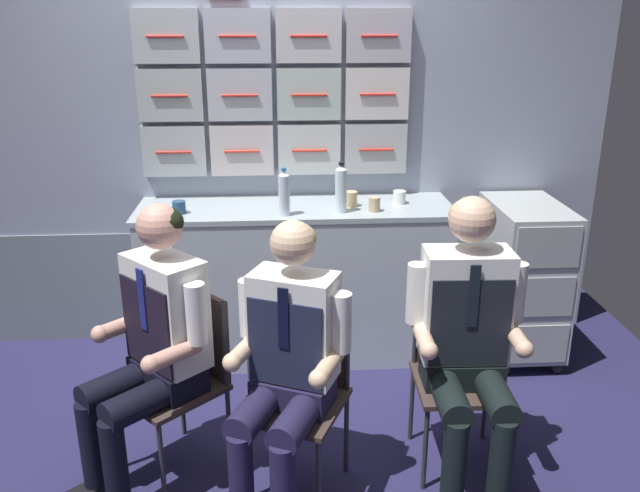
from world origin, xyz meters
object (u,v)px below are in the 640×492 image
(service_trolley, at_px, (522,276))
(coffee_cup_spare, at_px, (179,207))
(crew_member_center, at_px, (287,359))
(folding_chair_near_trolley, at_px, (457,355))
(folding_chair_left, at_px, (186,362))
(water_bottle_blue_cap, at_px, (341,189))
(crew_member_left, at_px, (152,337))
(folding_chair_center, at_px, (302,375))
(crew_member_near_trolley, at_px, (468,332))

(service_trolley, distance_m, coffee_cup_spare, 2.05)
(service_trolley, distance_m, crew_member_center, 1.88)
(crew_member_center, bearing_deg, folding_chair_near_trolley, 19.62)
(folding_chair_left, bearing_deg, folding_chair_near_trolley, -0.66)
(folding_chair_near_trolley, distance_m, water_bottle_blue_cap, 1.15)
(crew_member_left, height_order, crew_member_center, crew_member_left)
(service_trolley, bearing_deg, crew_member_left, -152.64)
(folding_chair_near_trolley, bearing_deg, crew_member_center, -160.38)
(crew_member_left, bearing_deg, folding_chair_left, 43.32)
(service_trolley, relative_size, crew_member_left, 0.75)
(folding_chair_near_trolley, bearing_deg, crew_member_left, -175.98)
(folding_chair_center, distance_m, crew_member_near_trolley, 0.74)
(service_trolley, xyz_separation_m, folding_chair_left, (-1.87, -0.92, 0.00))
(service_trolley, relative_size, folding_chair_left, 1.14)
(service_trolley, xyz_separation_m, water_bottle_blue_cap, (-1.10, -0.04, 0.56))
(crew_member_near_trolley, relative_size, coffee_cup_spare, 17.49)
(coffee_cup_spare, bearing_deg, crew_member_left, -89.74)
(crew_member_near_trolley, bearing_deg, coffee_cup_spare, 141.16)
(crew_member_near_trolley, distance_m, coffee_cup_spare, 1.75)
(folding_chair_left, relative_size, coffee_cup_spare, 11.34)
(coffee_cup_spare, bearing_deg, crew_member_center, -64.70)
(crew_member_left, distance_m, crew_member_center, 0.59)
(folding_chair_center, height_order, crew_member_center, crew_member_center)
(folding_chair_near_trolley, bearing_deg, service_trolley, 55.48)
(crew_member_center, xyz_separation_m, water_bottle_blue_cap, (0.33, 1.17, 0.40))
(folding_chair_left, distance_m, folding_chair_near_trolley, 1.23)
(crew_member_center, relative_size, crew_member_near_trolley, 0.96)
(crew_member_center, bearing_deg, crew_member_left, 161.97)
(folding_chair_left, xyz_separation_m, folding_chair_center, (0.51, -0.15, 0.00))
(service_trolley, xyz_separation_m, crew_member_center, (-1.42, -1.21, 0.17))
(service_trolley, bearing_deg, folding_chair_center, -141.88)
(crew_member_near_trolley, bearing_deg, crew_member_center, -171.10)
(folding_chair_near_trolley, height_order, crew_member_near_trolley, crew_member_near_trolley)
(folding_chair_left, bearing_deg, crew_member_near_trolley, -7.95)
(service_trolley, relative_size, crew_member_near_trolley, 0.74)
(crew_member_left, xyz_separation_m, crew_member_near_trolley, (1.34, -0.06, 0.01))
(water_bottle_blue_cap, height_order, coffee_cup_spare, water_bottle_blue_cap)
(crew_member_left, bearing_deg, crew_member_center, -18.03)
(crew_member_left, distance_m, water_bottle_blue_cap, 1.38)
(folding_chair_left, relative_size, water_bottle_blue_cap, 2.92)
(crew_member_near_trolley, xyz_separation_m, water_bottle_blue_cap, (-0.45, 1.05, 0.36))
(crew_member_left, xyz_separation_m, folding_chair_center, (0.63, -0.04, -0.18))
(crew_member_center, bearing_deg, folding_chair_center, 66.08)
(water_bottle_blue_cap, bearing_deg, folding_chair_center, -104.36)
(crew_member_near_trolley, bearing_deg, folding_chair_center, 177.94)
(folding_chair_left, height_order, crew_member_near_trolley, crew_member_near_trolley)
(service_trolley, height_order, crew_member_left, crew_member_left)
(folding_chair_left, distance_m, crew_member_left, 0.24)
(folding_chair_left, xyz_separation_m, coffee_cup_spare, (-0.12, 0.91, 0.46))
(folding_chair_left, bearing_deg, water_bottle_blue_cap, 48.51)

